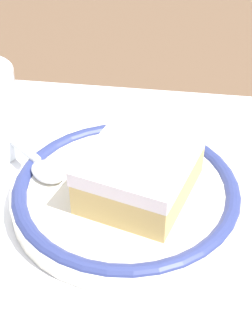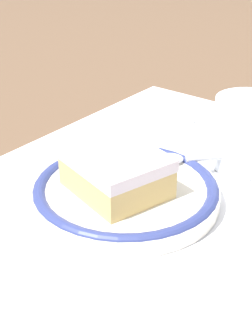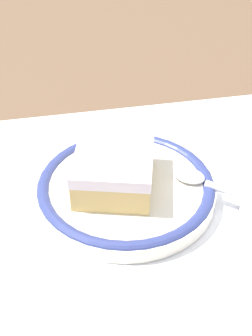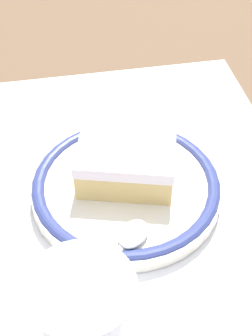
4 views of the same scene
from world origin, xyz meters
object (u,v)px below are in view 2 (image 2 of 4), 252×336
Objects in this scene: cup at (247,137)px; napkin at (148,134)px; plate at (126,191)px; cake_slice at (116,172)px; spoon at (201,157)px; sugar_packet at (196,113)px.

cup is 0.13m from napkin.
plate is 0.15m from napkin.
spoon is at bearing 161.77° from cake_slice.
cake_slice is at bearing -18.23° from spoon.
cup reaches higher than cake_slice.
sugar_packet is (-0.09, 0.01, 0.00)m from napkin.
plate is 0.03m from cake_slice.
sugar_packet reaches higher than napkin.
plate is at bearing 14.20° from sugar_packet.
spoon is at bearing 32.40° from sugar_packet.
cup is (-0.15, 0.06, -0.00)m from cake_slice.
plate is at bearing 166.59° from cake_slice.
napkin is at bearing -8.25° from sugar_packet.
spoon is at bearing 65.57° from napkin.
plate reaches higher than sugar_packet.
cake_slice is at bearing -13.41° from plate.
spoon reaches higher than napkin.
plate is 3.63× the size of sugar_packet.
cake_slice is 1.05× the size of napkin.
cup reaches higher than spoon.
napkin is 2.03× the size of sugar_packet.
plate is 0.10m from spoon.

